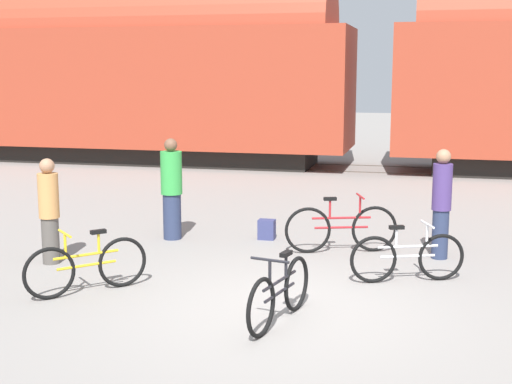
{
  "coord_description": "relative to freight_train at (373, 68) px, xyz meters",
  "views": [
    {
      "loc": [
        1.66,
        -8.15,
        2.86
      ],
      "look_at": [
        -0.78,
        1.76,
        1.1
      ],
      "focal_mm": 50.0,
      "sensor_mm": 36.0,
      "label": 1
    }
  ],
  "objects": [
    {
      "name": "person_in_green",
      "position": [
        -2.56,
        -9.52,
        -2.04
      ],
      "size": [
        0.36,
        0.36,
        1.72
      ],
      "rotation": [
        0.0,
        0.0,
        2.21
      ],
      "color": "#283351",
      "rests_on": "ground_plane"
    },
    {
      "name": "bicycle_yellow",
      "position": [
        -2.58,
        -12.61,
        -2.54
      ],
      "size": [
        1.17,
        1.23,
        0.84
      ],
      "color": "black",
      "rests_on": "ground_plane"
    },
    {
      "name": "ground_plane",
      "position": [
        -0.0,
        -12.56,
        -2.9
      ],
      "size": [
        80.0,
        80.0,
        0.0
      ],
      "primitive_type": "plane",
      "color": "gray"
    },
    {
      "name": "bicycle_silver",
      "position": [
        1.42,
        -11.11,
        -2.55
      ],
      "size": [
        1.52,
        0.63,
        0.81
      ],
      "color": "black",
      "rests_on": "ground_plane"
    },
    {
      "name": "bicycle_black",
      "position": [
        0.07,
        -13.1,
        -2.55
      ],
      "size": [
        0.49,
        1.6,
        0.82
      ],
      "color": "black",
      "rests_on": "ground_plane"
    },
    {
      "name": "freight_train",
      "position": [
        0.0,
        0.0,
        0.0
      ],
      "size": [
        59.3,
        3.09,
        5.53
      ],
      "color": "black",
      "rests_on": "ground_plane"
    },
    {
      "name": "backpack",
      "position": [
        -0.99,
        -9.17,
        -2.73
      ],
      "size": [
        0.28,
        0.2,
        0.34
      ],
      "color": "navy",
      "rests_on": "ground_plane"
    },
    {
      "name": "rail_near",
      "position": [
        -0.0,
        -0.72,
        -2.89
      ],
      "size": [
        71.3,
        0.07,
        0.01
      ],
      "primitive_type": "cube",
      "color": "#4C4238",
      "rests_on": "ground_plane"
    },
    {
      "name": "person_in_tan",
      "position": [
        -3.78,
        -11.42,
        -2.1
      ],
      "size": [
        0.3,
        0.3,
        1.58
      ],
      "rotation": [
        0.0,
        0.0,
        3.69
      ],
      "color": "#514C47",
      "rests_on": "ground_plane"
    },
    {
      "name": "rail_far",
      "position": [
        -0.0,
        0.72,
        -2.89
      ],
      "size": [
        71.3,
        0.07,
        0.01
      ],
      "primitive_type": "cube",
      "color": "#4C4238",
      "rests_on": "ground_plane"
    },
    {
      "name": "bicycle_maroon",
      "position": [
        0.35,
        -9.74,
        -2.51
      ],
      "size": [
        1.72,
        0.63,
        0.91
      ],
      "color": "black",
      "rests_on": "ground_plane"
    },
    {
      "name": "person_in_purple",
      "position": [
        1.86,
        -9.74,
        -2.04
      ],
      "size": [
        0.29,
        0.29,
        1.68
      ],
      "rotation": [
        0.0,
        0.0,
        3.18
      ],
      "color": "#283351",
      "rests_on": "ground_plane"
    }
  ]
}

